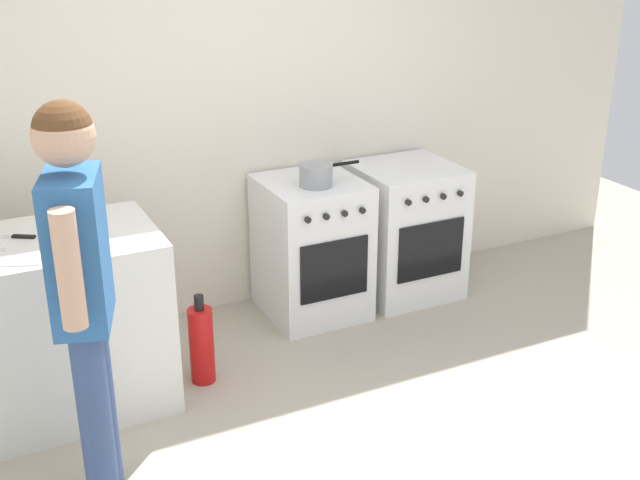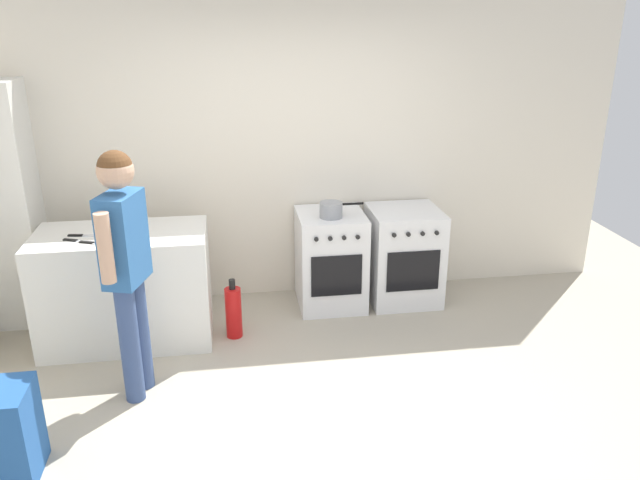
{
  "view_description": "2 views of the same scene",
  "coord_description": "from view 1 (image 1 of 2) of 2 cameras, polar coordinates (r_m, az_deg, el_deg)",
  "views": [
    {
      "loc": [
        -1.59,
        -2.47,
        2.3
      ],
      "look_at": [
        -0.07,
        0.61,
        0.9
      ],
      "focal_mm": 45.0,
      "sensor_mm": 36.0,
      "label": 1
    },
    {
      "loc": [
        -0.5,
        -3.44,
        2.5
      ],
      "look_at": [
        0.11,
        0.62,
        0.97
      ],
      "focal_mm": 35.0,
      "sensor_mm": 36.0,
      "label": 2
    }
  ],
  "objects": [
    {
      "name": "back_wall",
      "position": [
        4.8,
        -6.43,
        9.97
      ],
      "size": [
        6.0,
        0.1,
        2.6
      ],
      "primitive_type": "cube",
      "color": "silver",
      "rests_on": "ground"
    },
    {
      "name": "person",
      "position": [
        3.17,
        -16.65,
        -2.49
      ],
      "size": [
        0.29,
        0.55,
        1.7
      ],
      "color": "#384C7A",
      "rests_on": "ground"
    },
    {
      "name": "oven_left",
      "position": [
        4.86,
        -0.6,
        -0.54
      ],
      "size": [
        0.57,
        0.62,
        0.85
      ],
      "color": "white",
      "rests_on": "ground"
    },
    {
      "name": "fire_extinguisher",
      "position": [
        4.27,
        -8.42,
        -7.35
      ],
      "size": [
        0.13,
        0.13,
        0.5
      ],
      "color": "red",
      "rests_on": "ground"
    },
    {
      "name": "pot",
      "position": [
        4.61,
        -0.26,
        4.65
      ],
      "size": [
        0.37,
        0.19,
        0.13
      ],
      "color": "gray",
      "rests_on": "oven_left"
    },
    {
      "name": "counter_unit",
      "position": [
        4.12,
        -20.13,
        -6.05
      ],
      "size": [
        1.3,
        0.7,
        0.9
      ],
      "primitive_type": "cube",
      "color": "silver",
      "rests_on": "ground"
    },
    {
      "name": "ground_plane",
      "position": [
        3.73,
        5.34,
        -16.05
      ],
      "size": [
        8.0,
        8.0,
        0.0
      ],
      "primitive_type": "plane",
      "color": "#ADA38E"
    },
    {
      "name": "knife_paring",
      "position": [
        4.0,
        -20.73,
        0.24
      ],
      "size": [
        0.19,
        0.13,
        0.01
      ],
      "color": "silver",
      "rests_on": "counter_unit"
    },
    {
      "name": "oven_right",
      "position": [
        5.16,
        6.05,
        0.72
      ],
      "size": [
        0.61,
        0.62,
        0.85
      ],
      "color": "white",
      "rests_on": "ground"
    }
  ]
}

